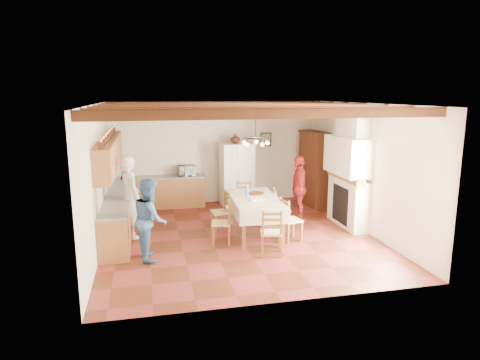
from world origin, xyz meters
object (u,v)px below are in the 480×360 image
object	(u,v)px
chair_right_far	(282,209)
chair_left_far	(220,211)
dining_table	(255,201)
person_woman_blue	(150,219)
microwave	(187,171)
chair_end_far	(245,200)
person_man	(130,197)
hutch	(314,168)
chair_end_near	(271,232)
chair_right_near	(291,219)
person_woman_red	(299,188)
refrigerator	(237,174)
chair_left_near	(221,222)

from	to	relation	value
chair_right_far	chair_left_far	bearing A→B (deg)	96.76
dining_table	chair_left_far	world-z (taller)	chair_left_far
person_woman_blue	microwave	distance (m)	4.03
dining_table	chair_right_far	bearing A→B (deg)	25.80
chair_end_far	person_man	xyz separation A→B (m)	(-2.84, -0.88, 0.46)
hutch	chair_end_near	bearing A→B (deg)	-129.80
chair_right_near	chair_end_far	world-z (taller)	same
dining_table	microwave	xyz separation A→B (m)	(-1.26, 2.94, 0.24)
chair_right_near	person_woman_blue	distance (m)	3.10
chair_right_far	person_woman_red	bearing A→B (deg)	-36.09
chair_left_far	chair_end_near	bearing A→B (deg)	17.12
chair_right_far	person_man	world-z (taller)	person_man
dining_table	person_woman_red	xyz separation A→B (m)	(1.42, 0.99, 0.03)
chair_end_near	person_woman_blue	size ratio (longest dim) A/B	0.60
refrigerator	dining_table	world-z (taller)	refrigerator
chair_left_near	dining_table	bearing A→B (deg)	126.36
refrigerator	person_woman_red	size ratio (longest dim) A/B	1.09
dining_table	microwave	bearing A→B (deg)	113.23
refrigerator	chair_left_near	size ratio (longest dim) A/B	1.89
person_man	person_woman_red	distance (m)	4.23
chair_left_near	person_woman_red	world-z (taller)	person_woman_red
person_man	person_woman_red	size ratio (longest dim) A/B	1.13
hutch	chair_left_near	xyz separation A→B (m)	(-3.22, -2.69, -0.60)
hutch	person_woman_blue	size ratio (longest dim) A/B	1.34
chair_end_far	hutch	bearing A→B (deg)	27.66
chair_left_near	chair_end_near	bearing A→B (deg)	56.57
chair_left_far	chair_end_far	xyz separation A→B (m)	(0.80, 0.88, 0.00)
chair_right_far	chair_end_near	distance (m)	1.80
hutch	dining_table	world-z (taller)	hutch
chair_right_far	chair_end_far	size ratio (longest dim) A/B	1.00
person_man	refrigerator	bearing A→B (deg)	-75.68
refrigerator	person_woman_blue	bearing A→B (deg)	-126.45
refrigerator	chair_right_far	bearing A→B (deg)	-78.04
dining_table	chair_left_near	size ratio (longest dim) A/B	2.17
chair_left_far	dining_table	bearing A→B (deg)	51.06
dining_table	chair_left_near	bearing A→B (deg)	-154.79
chair_left_near	chair_left_far	size ratio (longest dim) A/B	1.00
person_man	chair_end_near	bearing A→B (deg)	-145.70
chair_right_near	refrigerator	bearing A→B (deg)	-2.09
chair_left_near	chair_right_near	world-z (taller)	same
chair_left_near	person_woman_blue	size ratio (longest dim) A/B	0.60
chair_right_near	chair_left_near	bearing A→B (deg)	74.47
chair_left_near	microwave	xyz separation A→B (m)	(-0.40, 3.34, 0.56)
person_man	microwave	world-z (taller)	person_man
hutch	person_woman_blue	xyz separation A→B (m)	(-4.73, -3.22, -0.27)
chair_right_near	chair_end_near	distance (m)	1.01
chair_end_far	person_woman_red	distance (m)	1.44
person_woman_blue	refrigerator	bearing A→B (deg)	-39.31
chair_right_near	chair_right_far	bearing A→B (deg)	-15.88
chair_left_near	chair_end_near	world-z (taller)	same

